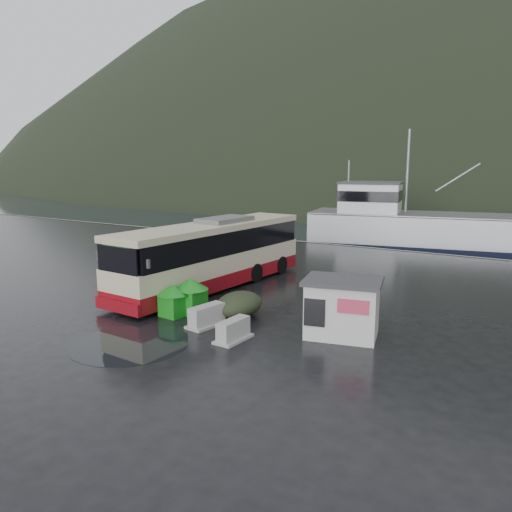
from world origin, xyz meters
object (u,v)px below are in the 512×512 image
Objects in this scene: ticket_kiosk at (341,336)px; jersey_barrier_a at (207,326)px; waste_bin_right at (174,316)px; dome_tent at (239,315)px; fishing_trawler at (441,237)px; white_van at (153,280)px; coach_bus at (213,287)px; jersey_barrier_b at (233,340)px; waste_bin_left at (191,313)px.

jersey_barrier_a is (-5.22, -1.80, 0.00)m from ticket_kiosk.
waste_bin_right is 2.89m from dome_tent.
jersey_barrier_a is 0.06× the size of fishing_trawler.
white_van reaches higher than jersey_barrier_a.
fishing_trawler is (-2.59, 29.91, 0.00)m from ticket_kiosk.
coach_bus is 9.31× the size of waste_bin_right.
waste_bin_right is 0.05× the size of fishing_trawler.
dome_tent is (4.09, -3.58, 0.00)m from coach_bus.
jersey_barrier_b is (1.57, -2.73, 0.00)m from dome_tent.
fishing_trawler is at bearing 78.92° from coach_bus.
white_van reaches higher than waste_bin_right.
ticket_kiosk is at bearing -19.65° from coach_bus.
waste_bin_left is 0.06× the size of fishing_trawler.
white_van is 3.62× the size of jersey_barrier_a.
white_van is 8.71m from dome_tent.
jersey_barrier_a is at bearing -43.60° from white_van.
waste_bin_right is (5.71, -4.73, 0.00)m from white_van.
ticket_kiosk is at bearing 11.55° from waste_bin_right.
dome_tent is (2.42, 1.59, 0.00)m from waste_bin_right.
jersey_barrier_a is at bearing -106.21° from fishing_trawler.
fishing_trawler is (6.38, 26.23, 0.00)m from coach_bus.
fishing_trawler is at bearing 81.11° from ticket_kiosk.
fishing_trawler reaches higher than jersey_barrier_a.
waste_bin_right is 0.87× the size of jersey_barrier_b.
jersey_barrier_a is at bearing -32.12° from waste_bin_left.
waste_bin_left is 0.55× the size of ticket_kiosk.
jersey_barrier_b is at bearing -27.82° from waste_bin_left.
jersey_barrier_a is at bearing -100.00° from dome_tent.
waste_bin_right reaches higher than dome_tent.
ticket_kiosk is at bearing -1.12° from dome_tent.
coach_bus is at bearing 143.90° from ticket_kiosk.
dome_tent is 1.51× the size of jersey_barrier_a.
white_van is 4.47× the size of waste_bin_right.
coach_bus is 4.05m from white_van.
waste_bin_right is at bearing -50.34° from white_van.
waste_bin_left is 0.91× the size of jersey_barrier_a.
fishing_trawler is (4.71, 31.40, 0.00)m from waste_bin_right.
fishing_trawler reaches higher than jersey_barrier_b.
ticket_kiosk is 30.02m from fishing_trawler.
fishing_trawler reaches higher than waste_bin_left.
jersey_barrier_a is at bearing -8.46° from waste_bin_right.
ticket_kiosk is at bearing -96.52° from fishing_trawler.
ticket_kiosk is (7.30, 1.49, 0.00)m from waste_bin_right.
coach_bus reaches higher than waste_bin_right.
white_van is 7.24m from waste_bin_left.
white_van reaches higher than ticket_kiosk.
waste_bin_left reaches higher than dome_tent.
fishing_trawler is at bearing 85.27° from jersey_barrier_a.
dome_tent reaches higher than jersey_barrier_a.
coach_bus is 9.70m from ticket_kiosk.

